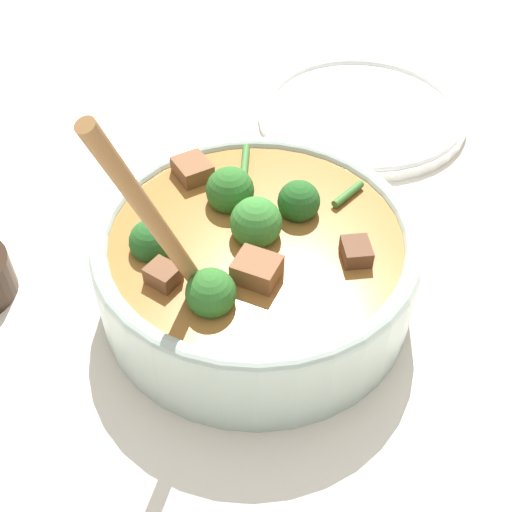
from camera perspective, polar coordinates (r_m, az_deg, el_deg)
name	(u,v)px	position (r m, az deg, el deg)	size (l,w,h in m)	color
ground_plane	(256,297)	(0.59, 0.00, -3.67)	(4.00, 4.00, 0.00)	silver
stew_bowl	(255,260)	(0.55, -0.09, -0.37)	(0.27, 0.27, 0.26)	#B2C6BC
empty_plate	(361,112)	(0.82, 9.35, 12.52)	(0.25, 0.25, 0.02)	white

